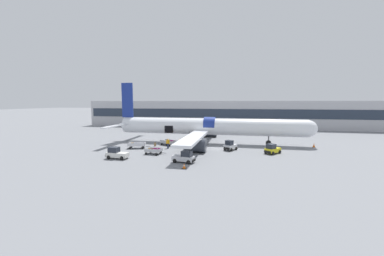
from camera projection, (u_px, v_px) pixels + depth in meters
name	position (u px, v px, depth m)	size (l,w,h in m)	color
ground_plane	(216.00, 148.00, 41.41)	(500.00, 500.00, 0.00)	slate
terminal_strip	(228.00, 114.00, 76.50)	(92.50, 10.61, 8.38)	#B2B2B7
airplane	(207.00, 127.00, 45.96)	(39.03, 34.41, 12.01)	white
baggage_tug_lead	(230.00, 146.00, 39.58)	(2.37, 2.64, 1.72)	silver
baggage_tug_mid	(184.00, 158.00, 31.54)	(3.21, 2.05, 1.61)	silver
baggage_tug_rear	(117.00, 154.00, 33.72)	(3.34, 1.89, 1.67)	silver
baggage_tug_spare	(272.00, 149.00, 37.00)	(2.75, 2.88, 1.57)	yellow
baggage_cart_loading	(169.00, 143.00, 44.04)	(3.91, 2.77, 0.98)	#999BA0
baggage_cart_queued	(137.00, 145.00, 41.24)	(3.99, 2.42, 1.05)	silver
baggage_cart_empty	(154.00, 151.00, 36.75)	(3.42, 2.15, 0.94)	#B7BABF
ground_crew_loader_a	(179.00, 143.00, 42.03)	(0.49, 0.49, 1.55)	#2D2D33
ground_crew_loader_b	(168.00, 143.00, 41.12)	(0.61, 0.42, 1.78)	#1E2338
ground_crew_driver	(190.00, 141.00, 44.21)	(0.52, 0.53, 1.65)	#2D2D33
suitcase_on_tarmac_upright	(155.00, 144.00, 43.28)	(0.42, 0.34, 0.76)	olive
safety_cone_nose	(314.00, 145.00, 42.14)	(0.57, 0.57, 0.77)	black
safety_cone_engine_left	(184.00, 166.00, 28.74)	(0.55, 0.55, 0.64)	black
safety_cone_wingtip	(205.00, 150.00, 38.25)	(0.49, 0.49, 0.74)	black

